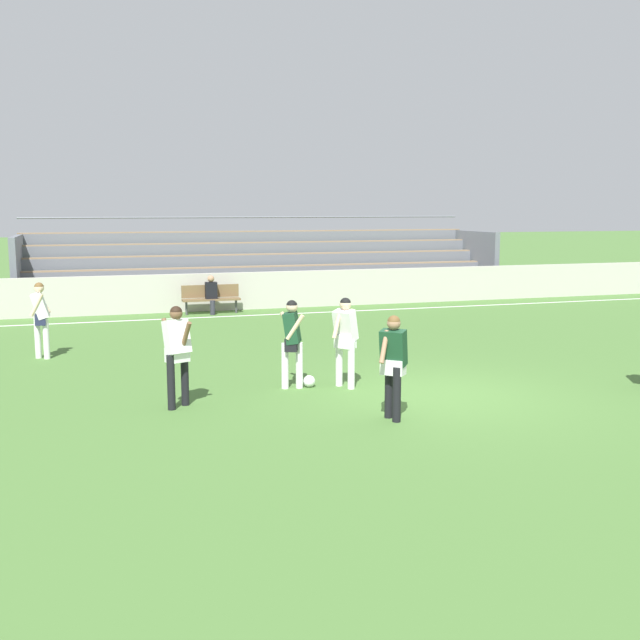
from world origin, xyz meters
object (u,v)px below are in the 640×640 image
Objects in this scene: bleacher_stand at (267,264)px; player_white_wide_left at (345,334)px; player_white_pressing_high at (41,313)px; player_dark_wide_right at (393,358)px; bench_far_right at (211,296)px; spectator_seated at (211,292)px; player_white_on_ball at (177,347)px; soccer_ball at (309,381)px; player_dark_trailing_run at (292,336)px.

bleacher_stand is 10.20× the size of player_white_wide_left.
player_dark_wide_right is at bearing -50.91° from player_white_pressing_high.
spectator_seated is (0.00, -0.12, 0.16)m from bench_far_right.
spectator_seated is 0.73× the size of player_dark_wide_right.
player_white_on_ball is 7.73× the size of soccer_ball.
player_white_on_ball is (-3.10, -0.51, 0.02)m from player_white_wide_left.
spectator_seated is 10.14m from player_dark_trailing_run.
player_dark_trailing_run is (-2.72, -13.53, -0.31)m from bleacher_stand.
player_white_wide_left reaches higher than bench_far_right.
player_dark_wide_right reaches higher than spectator_seated.
bleacher_stand is 4.30m from spectator_seated.
bench_far_right is 10.51m from player_white_wide_left.
bench_far_right is 11.23m from player_white_on_ball.
player_white_on_ball is at bearing -163.76° from soccer_ball.
bleacher_stand is 9.47× the size of bench_far_right.
player_white_on_ball reaches higher than spectator_seated.
soccer_ball is (0.18, -10.26, -0.44)m from bench_far_right.
player_white_pressing_high is (-4.67, -5.96, 0.46)m from bench_far_right.
spectator_seated is 12.62m from player_dark_wide_right.
player_dark_trailing_run is 6.24m from player_white_pressing_high.
player_dark_trailing_run is (-0.14, -10.13, 0.27)m from spectator_seated.
player_white_wide_left is (0.81, -10.47, 0.45)m from bench_far_right.
player_white_wide_left reaches higher than soccer_ball.
player_white_wide_left is at bearing -85.59° from bench_far_right.
bleacher_stand reaches higher than player_white_on_ball.
player_dark_wide_right is at bearing -89.84° from player_white_wide_left.
bleacher_stand is 16.09m from player_dark_wide_right.
spectator_seated is at bearing 51.34° from player_white_pressing_high.
soccer_ball is at bearing 104.48° from player_dark_wide_right.
bench_far_right is 1.10× the size of player_dark_trailing_run.
player_white_on_ball is 5.55m from player_white_pressing_high.
bleacher_stand reaches higher than spectator_seated.
player_dark_wide_right is at bearing -96.29° from bleacher_stand.
spectator_seated is at bearing -90.00° from bench_far_right.
player_white_on_ball is (-2.30, -10.86, 0.32)m from spectator_seated.
player_white_pressing_high reaches higher than soccer_ball.
player_white_wide_left is at bearing -85.55° from spectator_seated.
player_white_wide_left is 1.11m from soccer_ball.
bench_far_right is at bearing 51.89° from player_white_pressing_high.
bleacher_stand is at bearing 82.66° from player_white_wide_left.
soccer_ball is (-2.40, -13.53, -1.17)m from bleacher_stand.
bench_far_right is at bearing 94.41° from player_white_wide_left.
player_dark_wide_right reaches higher than soccer_ball.
player_white_pressing_high is at bearing 136.54° from player_dark_trailing_run.
player_dark_wide_right is at bearing -86.31° from spectator_seated.
soccer_ball is at bearing -41.54° from player_white_pressing_high.
player_white_pressing_high is 7.65× the size of soccer_ball.
player_white_pressing_high is at bearing 138.46° from soccer_ball.
player_white_wide_left is 0.98m from player_dark_trailing_run.
bench_far_right is at bearing -128.18° from bleacher_stand.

